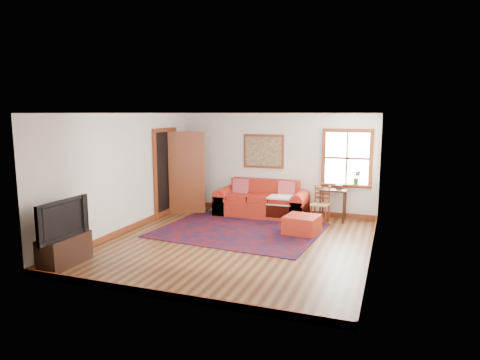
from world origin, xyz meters
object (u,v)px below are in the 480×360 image
at_px(ladder_back_chair, 321,203).
at_px(red_leather_sofa, 262,204).
at_px(media_cabinet, 65,250).
at_px(red_ottoman, 302,225).
at_px(side_table, 333,194).

bearing_deg(ladder_back_chair, red_leather_sofa, 175.00).
height_order(ladder_back_chair, media_cabinet, ladder_back_chair).
bearing_deg(red_leather_sofa, ladder_back_chair, -5.00).
relative_size(red_leather_sofa, red_ottoman, 3.32).
distance_m(ladder_back_chair, media_cabinet, 5.57).
bearing_deg(ladder_back_chair, side_table, 39.44).
distance_m(side_table, media_cabinet, 5.89).
relative_size(red_leather_sofa, ladder_back_chair, 2.65).
bearing_deg(media_cabinet, red_ottoman, 43.46).
bearing_deg(red_ottoman, red_leather_sofa, 142.01).
bearing_deg(ladder_back_chair, red_ottoman, -100.18).
distance_m(red_leather_sofa, ladder_back_chair, 1.47).
height_order(red_ottoman, side_table, side_table).
bearing_deg(red_ottoman, media_cabinet, -129.36).
height_order(side_table, media_cabinet, side_table).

